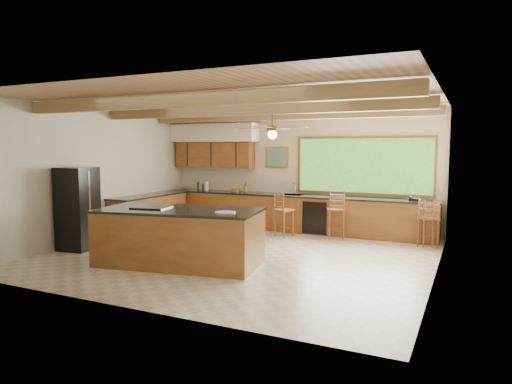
% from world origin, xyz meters
% --- Properties ---
extents(ground, '(7.20, 7.20, 0.00)m').
position_xyz_m(ground, '(0.00, 0.00, 0.00)').
color(ground, beige).
rests_on(ground, ground).
extents(room_shell, '(7.27, 6.54, 3.02)m').
position_xyz_m(room_shell, '(-0.17, 0.65, 2.21)').
color(room_shell, beige).
rests_on(room_shell, ground).
extents(counter_run, '(7.12, 3.10, 1.22)m').
position_xyz_m(counter_run, '(-0.82, 2.52, 0.46)').
color(counter_run, brown).
rests_on(counter_run, ground).
extents(island, '(3.09, 1.84, 1.03)m').
position_xyz_m(island, '(-0.64, -1.07, 0.51)').
color(island, brown).
rests_on(island, ground).
extents(refrigerator, '(0.73, 0.71, 1.70)m').
position_xyz_m(refrigerator, '(-3.22, -0.98, 0.85)').
color(refrigerator, black).
rests_on(refrigerator, ground).
extents(bar_stool_a, '(0.49, 0.49, 1.05)m').
position_xyz_m(bar_stool_a, '(0.10, 2.06, 0.62)').
color(bar_stool_a, brown).
rests_on(bar_stool_a, ground).
extents(bar_stool_b, '(0.53, 0.53, 1.12)m').
position_xyz_m(bar_stool_b, '(1.26, 2.39, 0.67)').
color(bar_stool_b, brown).
rests_on(bar_stool_b, ground).
extents(bar_stool_c, '(0.38, 0.38, 1.02)m').
position_xyz_m(bar_stool_c, '(3.23, 2.40, 0.61)').
color(bar_stool_c, brown).
rests_on(bar_stool_c, ground).
extents(bar_stool_d, '(0.45, 0.45, 1.01)m').
position_xyz_m(bar_stool_d, '(3.30, 2.40, 0.60)').
color(bar_stool_d, brown).
rests_on(bar_stool_d, ground).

